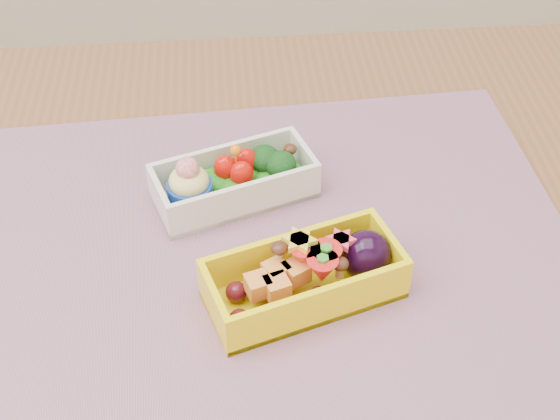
{
  "coord_description": "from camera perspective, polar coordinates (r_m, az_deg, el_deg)",
  "views": [
    {
      "loc": [
        -0.05,
        -0.46,
        1.26
      ],
      "look_at": [
        -0.01,
        0.04,
        0.79
      ],
      "focal_mm": 49.81,
      "sensor_mm": 36.0,
      "label": 1
    }
  ],
  "objects": [
    {
      "name": "placemat",
      "position": [
        0.71,
        -0.57,
        -2.58
      ],
      "size": [
        0.57,
        0.45,
        0.0
      ],
      "primitive_type": "cube",
      "rotation": [
        0.0,
        0.0,
        0.05
      ],
      "color": "#9C6B89",
      "rests_on": "table"
    },
    {
      "name": "table",
      "position": [
        0.76,
        0.62,
        -9.51
      ],
      "size": [
        1.2,
        0.8,
        0.75
      ],
      "color": "brown",
      "rests_on": "ground"
    },
    {
      "name": "bento_yellow",
      "position": [
        0.65,
        2.09,
        -4.88
      ],
      "size": [
        0.18,
        0.12,
        0.05
      ],
      "rotation": [
        0.0,
        0.0,
        0.31
      ],
      "color": "yellow",
      "rests_on": "placemat"
    },
    {
      "name": "bento_white",
      "position": [
        0.74,
        -3.44,
        2.17
      ],
      "size": [
        0.17,
        0.11,
        0.06
      ],
      "rotation": [
        0.0,
        0.0,
        0.33
      ],
      "color": "silver",
      "rests_on": "placemat"
    }
  ]
}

